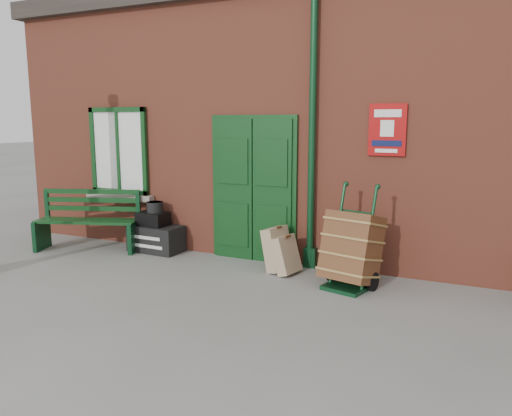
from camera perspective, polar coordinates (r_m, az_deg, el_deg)
The scene contains 9 objects.
ground at distance 6.58m, azimuth -3.39°, elevation -9.35°, with size 80.00×80.00×0.00m, color gray.
station_building at distance 9.43m, azimuth 6.69°, elevation 9.83°, with size 10.30×4.30×4.36m.
bench at distance 8.92m, azimuth -18.57°, elevation -1.18°, with size 1.78×1.06×1.05m.
houdini_trunk at distance 8.55m, azimuth -11.34°, elevation -3.43°, with size 0.88×0.49×0.44m, color black.
strongbox at distance 8.51m, azimuth -11.69°, elevation -1.22°, with size 0.49×0.35×0.22m, color black.
hatbox at distance 8.47m, azimuth -11.49°, elevation 0.10°, with size 0.27×0.27×0.18m, color black.
suitcase_back at distance 7.31m, azimuth 2.45°, elevation -4.69°, with size 0.18×0.45×0.63m, color tan.
suitcase_front at distance 7.16m, azimuth 3.48°, elevation -5.37°, with size 0.16×0.41×0.54m, color tan.
porter_trolley at distance 6.66m, azimuth 10.85°, elevation -4.62°, with size 0.80×0.84×1.34m.
Camera 1 is at (2.96, -5.46, 2.17)m, focal length 35.00 mm.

